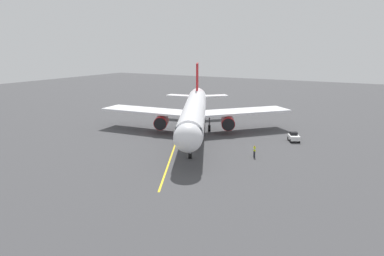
# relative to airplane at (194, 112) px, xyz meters

# --- Properties ---
(ground_plane) EXTENTS (220.00, 220.00, 0.00)m
(ground_plane) POSITION_rel_airplane_xyz_m (-0.40, -0.37, -4.00)
(ground_plane) COLOR #424244
(apron_lead_in_line) EXTENTS (18.06, 35.91, 0.01)m
(apron_lead_in_line) POSITION_rel_airplane_xyz_m (-0.13, 6.25, -4.00)
(apron_lead_in_line) COLOR yellow
(apron_lead_in_line) RESTS_ON ground
(airplane) EXTENTS (31.56, 37.55, 11.50)m
(airplane) POSITION_rel_airplane_xyz_m (0.00, 0.00, 0.00)
(airplane) COLOR white
(airplane) RESTS_ON ground
(ground_crew_marshaller) EXTENTS (0.41, 0.47, 1.71)m
(ground_crew_marshaller) POSITION_rel_airplane_xyz_m (-13.60, 7.56, -3.12)
(ground_crew_marshaller) COLOR #23232D
(ground_crew_marshaller) RESTS_ON ground
(tug_near_nose) EXTENTS (2.40, 2.73, 1.50)m
(tug_near_nose) POSITION_rel_airplane_xyz_m (-16.21, -3.68, -3.30)
(tug_near_nose) COLOR white
(tug_near_nose) RESTS_ON ground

